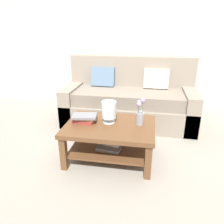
{
  "coord_description": "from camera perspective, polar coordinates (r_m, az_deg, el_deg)",
  "views": [
    {
      "loc": [
        0.41,
        -2.62,
        1.52
      ],
      "look_at": [
        -0.01,
        -0.21,
        0.55
      ],
      "focal_mm": 34.74,
      "sensor_mm": 36.0,
      "label": 1
    }
  ],
  "objects": [
    {
      "name": "coffee_table",
      "position": [
        2.6,
        -0.57,
        -5.89
      ],
      "size": [
        1.04,
        0.74,
        0.45
      ],
      "color": "brown",
      "rests_on": "ground"
    },
    {
      "name": "book_stack_main",
      "position": [
        2.6,
        -7.26,
        -1.65
      ],
      "size": [
        0.31,
        0.23,
        0.09
      ],
      "color": "#993833",
      "rests_on": "coffee_table"
    },
    {
      "name": "glass_hurricane_vase",
      "position": [
        2.54,
        -0.82,
        0.41
      ],
      "size": [
        0.17,
        0.17,
        0.26
      ],
      "color": "silver",
      "rests_on": "coffee_table"
    },
    {
      "name": "couch",
      "position": [
        3.64,
        4.52,
        3.03
      ],
      "size": [
        2.1,
        0.9,
        1.06
      ],
      "color": "gray",
      "rests_on": "ground"
    },
    {
      "name": "back_wall",
      "position": [
        4.29,
        4.75,
        19.28
      ],
      "size": [
        6.4,
        0.12,
        2.7
      ],
      "primitive_type": "cube",
      "color": "beige",
      "rests_on": "ground"
    },
    {
      "name": "flower_pitcher",
      "position": [
        2.51,
        7.41,
        -0.68
      ],
      "size": [
        0.09,
        0.11,
        0.32
      ],
      "color": "gray",
      "rests_on": "coffee_table"
    },
    {
      "name": "ground_plane",
      "position": [
        3.06,
        0.94,
        -8.21
      ],
      "size": [
        10.0,
        10.0,
        0.0
      ],
      "primitive_type": "plane",
      "color": "gray"
    }
  ]
}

